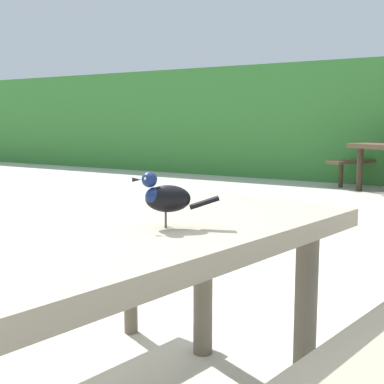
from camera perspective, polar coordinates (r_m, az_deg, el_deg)
The scene contains 2 objects.
picnic_table_foreground at distance 1.71m, azimuth -7.15°, elevation -10.36°, with size 1.93×1.96×0.74m.
bird_grackle at distance 1.70m, azimuth -3.03°, elevation -0.50°, with size 0.25×0.18×0.18m.
Camera 1 is at (1.09, -1.50, 1.09)m, focal length 48.34 mm.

